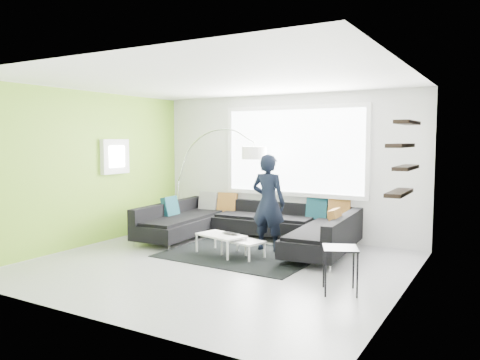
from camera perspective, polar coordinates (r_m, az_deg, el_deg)
name	(u,v)px	position (r m, az deg, el deg)	size (l,w,h in m)	color
ground	(217,265)	(7.32, -2.86, -10.29)	(5.50, 5.50, 0.00)	gray
room_shell	(226,147)	(7.21, -1.78, 4.04)	(5.54, 5.04, 2.82)	silver
sectional_sofa	(249,226)	(8.55, 1.10, -5.64)	(3.84, 2.52, 0.80)	black
rug	(240,255)	(7.90, 0.02, -9.08)	(2.47, 1.79, 0.01)	black
coffee_table	(232,246)	(7.81, -1.01, -8.02)	(1.04, 0.61, 0.34)	silver
arc_lamp	(178,181)	(9.67, -7.54, -0.15)	(1.97, 0.50, 2.14)	silver
side_table	(340,270)	(6.11, 12.08, -10.68)	(0.42, 0.42, 0.58)	black
person	(268,203)	(8.06, 3.47, -2.78)	(0.61, 0.40, 1.68)	black
laptop	(229,234)	(7.84, -1.31, -6.60)	(0.32, 0.23, 0.02)	black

